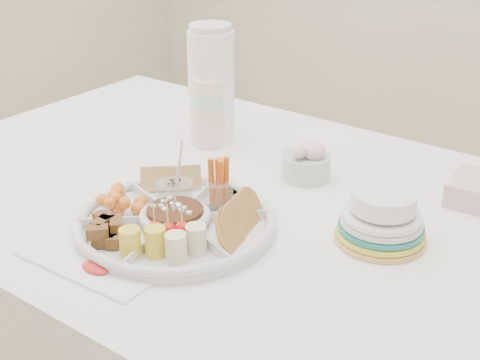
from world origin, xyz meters
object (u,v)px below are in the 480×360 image
Objects in this scene: party_tray at (175,219)px; thermos at (211,82)px; dining_table at (226,332)px; plate_stack at (382,215)px.

thermos is (-0.24, 0.41, 0.13)m from party_tray.
party_tray reaches higher than dining_table.
thermos reaches higher than dining_table.
plate_stack is at bearing -20.24° from thermos.
dining_table is 8.92× the size of plate_stack.
plate_stack reaches higher than party_tray.
dining_table is 0.57m from plate_stack.
thermos is 0.62m from plate_stack.
dining_table is at bearing -178.86° from plate_stack.
party_tray is at bearing -149.36° from plate_stack.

